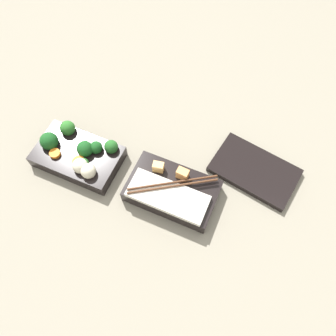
{
  "coord_description": "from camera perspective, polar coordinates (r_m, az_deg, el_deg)",
  "views": [
    {
      "loc": [
        0.25,
        -0.29,
        0.72
      ],
      "look_at": [
        0.1,
        0.04,
        0.04
      ],
      "focal_mm": 35.0,
      "sensor_mm": 36.0,
      "label": 1
    }
  ],
  "objects": [
    {
      "name": "bento_lid",
      "position": [
        0.83,
        14.82,
        -0.4
      ],
      "size": [
        0.22,
        0.16,
        0.02
      ],
      "primitive_type": "cube",
      "rotation": [
        0.0,
        0.0,
        -0.17
      ],
      "color": "black",
      "rests_on": "ground_plane"
    },
    {
      "name": "bento_tray_vegetable",
      "position": [
        0.83,
        -15.41,
        2.27
      ],
      "size": [
        0.21,
        0.13,
        0.07
      ],
      "color": "black",
      "rests_on": "ground_plane"
    },
    {
      "name": "bento_tray_rice",
      "position": [
        0.76,
        0.65,
        -4.01
      ],
      "size": [
        0.21,
        0.13,
        0.06
      ],
      "color": "black",
      "rests_on": "ground_plane"
    },
    {
      "name": "ground_plane",
      "position": [
        0.82,
        -7.8,
        -0.7
      ],
      "size": [
        3.0,
        3.0,
        0.0
      ],
      "primitive_type": "plane",
      "color": "gray"
    }
  ]
}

